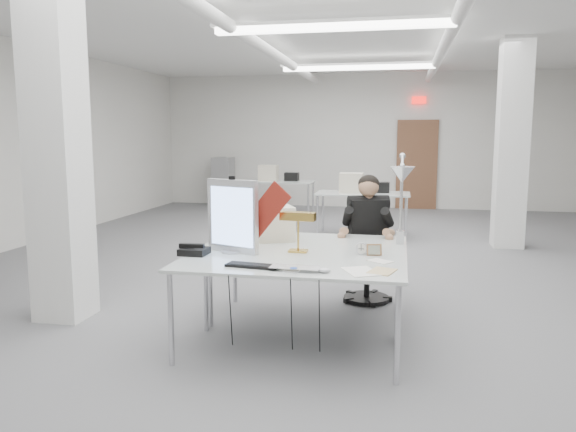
{
  "coord_description": "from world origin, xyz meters",
  "views": [
    {
      "loc": [
        0.83,
        -6.71,
        1.74
      ],
      "look_at": [
        -0.12,
        -2.0,
        1.05
      ],
      "focal_mm": 35.0,
      "sensor_mm": 36.0,
      "label": 1
    }
  ],
  "objects_px": {
    "desk_phone": "(194,251)",
    "beige_monitor": "(274,223)",
    "laptop": "(294,270)",
    "architect_lamp": "(401,199)",
    "monitor": "(233,216)",
    "bankers_lamp": "(298,232)",
    "desk_main": "(290,264)",
    "seated_person": "(368,218)",
    "office_chair": "(367,252)"
  },
  "relations": [
    {
      "from": "desk_phone",
      "to": "beige_monitor",
      "type": "relative_size",
      "value": 0.65
    },
    {
      "from": "laptop",
      "to": "architect_lamp",
      "type": "relative_size",
      "value": 0.42
    },
    {
      "from": "monitor",
      "to": "bankers_lamp",
      "type": "distance_m",
      "value": 0.57
    },
    {
      "from": "desk_main",
      "to": "beige_monitor",
      "type": "xyz_separation_m",
      "value": [
        -0.33,
        0.89,
        0.17
      ]
    },
    {
      "from": "monitor",
      "to": "architect_lamp",
      "type": "distance_m",
      "value": 1.46
    },
    {
      "from": "laptop",
      "to": "architect_lamp",
      "type": "distance_m",
      "value": 1.33
    },
    {
      "from": "monitor",
      "to": "laptop",
      "type": "relative_size",
      "value": 1.67
    },
    {
      "from": "seated_person",
      "to": "architect_lamp",
      "type": "xyz_separation_m",
      "value": [
        0.33,
        -0.85,
        0.3
      ]
    },
    {
      "from": "bankers_lamp",
      "to": "seated_person",
      "type": "bearing_deg",
      "value": 71.67
    },
    {
      "from": "office_chair",
      "to": "bankers_lamp",
      "type": "distance_m",
      "value": 1.36
    },
    {
      "from": "beige_monitor",
      "to": "desk_main",
      "type": "bearing_deg",
      "value": -94.57
    },
    {
      "from": "desk_phone",
      "to": "monitor",
      "type": "bearing_deg",
      "value": 31.03
    },
    {
      "from": "seated_person",
      "to": "bankers_lamp",
      "type": "bearing_deg",
      "value": -131.33
    },
    {
      "from": "monitor",
      "to": "desk_phone",
      "type": "xyz_separation_m",
      "value": [
        -0.29,
        -0.16,
        -0.28
      ]
    },
    {
      "from": "bankers_lamp",
      "to": "beige_monitor",
      "type": "height_order",
      "value": "bankers_lamp"
    },
    {
      "from": "desk_phone",
      "to": "architect_lamp",
      "type": "relative_size",
      "value": 0.25
    },
    {
      "from": "bankers_lamp",
      "to": "office_chair",
      "type": "bearing_deg",
      "value": 72.57
    },
    {
      "from": "bankers_lamp",
      "to": "desk_phone",
      "type": "distance_m",
      "value": 0.89
    },
    {
      "from": "bankers_lamp",
      "to": "desk_phone",
      "type": "xyz_separation_m",
      "value": [
        -0.83,
        -0.28,
        -0.14
      ]
    },
    {
      "from": "seated_person",
      "to": "desk_main",
      "type": "bearing_deg",
      "value": -125.31
    },
    {
      "from": "desk_main",
      "to": "desk_phone",
      "type": "relative_size",
      "value": 8.07
    },
    {
      "from": "laptop",
      "to": "beige_monitor",
      "type": "bearing_deg",
      "value": 111.2
    },
    {
      "from": "desk_phone",
      "to": "architect_lamp",
      "type": "xyz_separation_m",
      "value": [
        1.68,
        0.58,
        0.41
      ]
    },
    {
      "from": "office_chair",
      "to": "architect_lamp",
      "type": "distance_m",
      "value": 1.17
    },
    {
      "from": "desk_main",
      "to": "architect_lamp",
      "type": "bearing_deg",
      "value": 39.67
    },
    {
      "from": "desk_phone",
      "to": "office_chair",
      "type": "bearing_deg",
      "value": 49.31
    },
    {
      "from": "laptop",
      "to": "desk_phone",
      "type": "distance_m",
      "value": 1.02
    },
    {
      "from": "seated_person",
      "to": "monitor",
      "type": "distance_m",
      "value": 1.66
    },
    {
      "from": "seated_person",
      "to": "beige_monitor",
      "type": "height_order",
      "value": "seated_person"
    },
    {
      "from": "beige_monitor",
      "to": "bankers_lamp",
      "type": "bearing_deg",
      "value": -81.71
    },
    {
      "from": "office_chair",
      "to": "laptop",
      "type": "relative_size",
      "value": 2.85
    },
    {
      "from": "seated_person",
      "to": "architect_lamp",
      "type": "distance_m",
      "value": 0.96
    },
    {
      "from": "bankers_lamp",
      "to": "architect_lamp",
      "type": "height_order",
      "value": "architect_lamp"
    },
    {
      "from": "beige_monitor",
      "to": "architect_lamp",
      "type": "bearing_deg",
      "value": -34.04
    },
    {
      "from": "architect_lamp",
      "to": "beige_monitor",
      "type": "bearing_deg",
      "value": 148.39
    },
    {
      "from": "desk_main",
      "to": "architect_lamp",
      "type": "height_order",
      "value": "architect_lamp"
    },
    {
      "from": "desk_phone",
      "to": "architect_lamp",
      "type": "height_order",
      "value": "architect_lamp"
    },
    {
      "from": "desk_main",
      "to": "laptop",
      "type": "bearing_deg",
      "value": -74.07
    },
    {
      "from": "laptop",
      "to": "bankers_lamp",
      "type": "xyz_separation_m",
      "value": [
        -0.09,
        0.71,
        0.16
      ]
    },
    {
      "from": "desk_main",
      "to": "monitor",
      "type": "relative_size",
      "value": 2.91
    },
    {
      "from": "bankers_lamp",
      "to": "beige_monitor",
      "type": "xyz_separation_m",
      "value": [
        -0.32,
        0.49,
        -0.01
      ]
    },
    {
      "from": "architect_lamp",
      "to": "monitor",
      "type": "bearing_deg",
      "value": 174.35
    },
    {
      "from": "monitor",
      "to": "architect_lamp",
      "type": "xyz_separation_m",
      "value": [
        1.39,
        0.42,
        0.13
      ]
    },
    {
      "from": "office_chair",
      "to": "monitor",
      "type": "xyz_separation_m",
      "value": [
        -1.06,
        -1.31,
        0.54
      ]
    },
    {
      "from": "monitor",
      "to": "beige_monitor",
      "type": "relative_size",
      "value": 1.81
    },
    {
      "from": "laptop",
      "to": "seated_person",
      "type": "bearing_deg",
      "value": 79.21
    },
    {
      "from": "office_chair",
      "to": "monitor",
      "type": "distance_m",
      "value": 1.77
    },
    {
      "from": "laptop",
      "to": "beige_monitor",
      "type": "distance_m",
      "value": 1.28
    },
    {
      "from": "office_chair",
      "to": "monitor",
      "type": "height_order",
      "value": "monitor"
    },
    {
      "from": "office_chair",
      "to": "bankers_lamp",
      "type": "height_order",
      "value": "bankers_lamp"
    }
  ]
}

